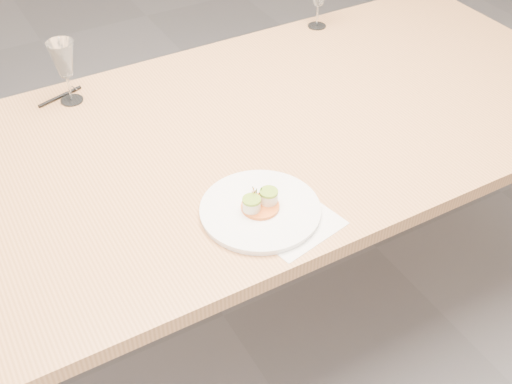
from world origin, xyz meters
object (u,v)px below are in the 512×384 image
dinner_plate (260,209)px  ballpoint_pen (60,96)px  recipe_sheet (282,215)px  wine_glass_1 (63,61)px  dining_table (215,160)px

dinner_plate → ballpoint_pen: bearing=109.9°
dinner_plate → recipe_sheet: (0.04, -0.03, -0.01)m
ballpoint_pen → dinner_plate: bearing=-88.2°
recipe_sheet → wine_glass_1: bearing=99.3°
dinner_plate → dining_table: bearing=83.5°
wine_glass_1 → ballpoint_pen: bearing=127.5°
dinner_plate → recipe_sheet: dinner_plate is taller
ballpoint_pen → dining_table: bearing=-72.4°
ballpoint_pen → wine_glass_1: size_ratio=0.74×
recipe_sheet → dinner_plate: bearing=129.6°
wine_glass_1 → recipe_sheet: bearing=-69.0°
dining_table → ballpoint_pen: bearing=125.7°
dining_table → recipe_sheet: size_ratio=8.50×
dining_table → wine_glass_1: (-0.27, 0.39, 0.20)m
dinner_plate → ballpoint_pen: (-0.26, 0.73, -0.01)m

